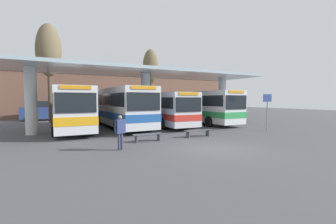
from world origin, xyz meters
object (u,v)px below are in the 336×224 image
(transit_bus_center_bay, at_px, (121,106))
(info_sign_platform, at_px, (267,105))
(pedestrian_waiting, at_px, (120,129))
(waiting_bench_mid_platform, at_px, (148,136))
(waiting_bench_near_pillar, at_px, (198,132))
(transit_bus_right_bay, at_px, (158,107))
(poplar_tree_behind_left, at_px, (49,51))
(transit_bus_left_bay, at_px, (71,107))
(transit_bus_far_right_bay, at_px, (199,106))
(parked_car_street, at_px, (42,111))
(poplar_tree_behind_right, at_px, (151,68))

(transit_bus_center_bay, xyz_separation_m, info_sign_platform, (9.91, -7.23, 0.17))
(info_sign_platform, relative_size, pedestrian_waiting, 1.70)
(waiting_bench_mid_platform, bearing_deg, waiting_bench_near_pillar, 0.00)
(transit_bus_right_bay, xyz_separation_m, poplar_tree_behind_left, (-9.59, 6.84, 5.87))
(transit_bus_center_bay, bearing_deg, transit_bus_left_bay, -10.60)
(transit_bus_right_bay, xyz_separation_m, info_sign_platform, (5.91, -7.97, 0.37))
(transit_bus_center_bay, bearing_deg, waiting_bench_mid_platform, 85.39)
(pedestrian_waiting, bearing_deg, transit_bus_left_bay, 82.68)
(transit_bus_left_bay, relative_size, transit_bus_far_right_bay, 1.04)
(waiting_bench_near_pillar, height_order, info_sign_platform, info_sign_platform)
(transit_bus_left_bay, bearing_deg, parked_car_street, -75.72)
(transit_bus_center_bay, bearing_deg, transit_bus_right_bay, -170.94)
(pedestrian_waiting, height_order, poplar_tree_behind_left, poplar_tree_behind_left)
(info_sign_platform, bearing_deg, waiting_bench_near_pillar, 179.90)
(pedestrian_waiting, relative_size, poplar_tree_behind_left, 0.16)
(transit_bus_left_bay, height_order, transit_bus_right_bay, transit_bus_left_bay)
(info_sign_platform, bearing_deg, pedestrian_waiting, -173.16)
(pedestrian_waiting, bearing_deg, info_sign_platform, -10.06)
(transit_bus_right_bay, distance_m, waiting_bench_near_pillar, 8.11)
(transit_bus_center_bay, distance_m, parked_car_street, 12.78)
(transit_bus_far_right_bay, distance_m, poplar_tree_behind_left, 16.88)
(transit_bus_center_bay, relative_size, pedestrian_waiting, 6.23)
(transit_bus_left_bay, distance_m, poplar_tree_behind_right, 13.04)
(waiting_bench_near_pillar, bearing_deg, parked_car_street, 118.23)
(pedestrian_waiting, bearing_deg, waiting_bench_mid_platform, 18.98)
(pedestrian_waiting, bearing_deg, parked_car_street, 84.81)
(parked_car_street, bearing_deg, pedestrian_waiting, -82.34)
(transit_bus_far_right_bay, bearing_deg, poplar_tree_behind_right, -72.64)
(waiting_bench_near_pillar, bearing_deg, pedestrian_waiting, -165.28)
(poplar_tree_behind_right, distance_m, parked_car_street, 14.12)
(waiting_bench_near_pillar, bearing_deg, poplar_tree_behind_left, 120.78)
(pedestrian_waiting, bearing_deg, poplar_tree_behind_right, 45.48)
(waiting_bench_mid_platform, bearing_deg, poplar_tree_behind_right, 66.44)
(waiting_bench_mid_platform, bearing_deg, pedestrian_waiting, -144.12)
(waiting_bench_near_pillar, relative_size, parked_car_street, 0.43)
(transit_bus_center_bay, distance_m, info_sign_platform, 12.26)
(transit_bus_right_bay, xyz_separation_m, poplar_tree_behind_right, (2.03, 6.75, 4.84))
(transit_bus_far_right_bay, bearing_deg, poplar_tree_behind_left, -28.77)
(transit_bus_center_bay, xyz_separation_m, transit_bus_right_bay, (4.00, 0.75, -0.20))
(transit_bus_far_right_bay, bearing_deg, info_sign_platform, 100.27)
(waiting_bench_near_pillar, xyz_separation_m, info_sign_platform, (6.67, -0.01, 1.73))
(transit_bus_left_bay, xyz_separation_m, transit_bus_far_right_bay, (12.47, -0.47, -0.04))
(transit_bus_left_bay, height_order, transit_bus_center_bay, transit_bus_center_bay)
(poplar_tree_behind_left, height_order, poplar_tree_behind_right, poplar_tree_behind_left)
(transit_bus_center_bay, distance_m, poplar_tree_behind_left, 11.00)
(info_sign_platform, xyz_separation_m, pedestrian_waiting, (-12.36, -1.48, -1.03))
(transit_bus_far_right_bay, height_order, waiting_bench_mid_platform, transit_bus_far_right_bay)
(transit_bus_far_right_bay, xyz_separation_m, poplar_tree_behind_right, (-2.42, 7.32, 4.72))
(waiting_bench_mid_platform, relative_size, poplar_tree_behind_left, 0.17)
(waiting_bench_mid_platform, height_order, info_sign_platform, info_sign_platform)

